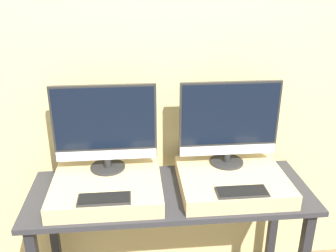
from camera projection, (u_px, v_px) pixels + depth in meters
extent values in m
cube|color=#DBC684|center=(165.00, 85.00, 2.20)|extent=(8.00, 0.04, 2.60)
cube|color=#2D2D33|center=(170.00, 192.00, 2.08)|extent=(1.55, 0.56, 0.03)
cube|color=#232328|center=(54.00, 233.00, 2.37)|extent=(0.05, 0.05, 0.77)
cube|color=#232328|center=(274.00, 220.00, 2.49)|extent=(0.05, 0.05, 0.77)
cube|color=#D6B77F|center=(107.00, 187.00, 2.02)|extent=(0.58, 0.50, 0.08)
cylinder|color=#282828|center=(108.00, 167.00, 2.13)|extent=(0.20, 0.20, 0.01)
cylinder|color=#282828|center=(108.00, 162.00, 2.12)|extent=(0.04, 0.04, 0.05)
cube|color=#282828|center=(105.00, 123.00, 2.03)|extent=(0.56, 0.02, 0.43)
cube|color=black|center=(104.00, 119.00, 2.00)|extent=(0.54, 0.00, 0.35)
cube|color=silver|center=(107.00, 155.00, 2.08)|extent=(0.55, 0.00, 0.06)
cube|color=#2D2D2D|center=(104.00, 199.00, 1.83)|extent=(0.26, 0.11, 0.01)
cube|color=black|center=(104.00, 198.00, 1.82)|extent=(0.25, 0.10, 0.00)
cube|color=#D6B77F|center=(232.00, 181.00, 2.08)|extent=(0.58, 0.50, 0.08)
cylinder|color=#282828|center=(226.00, 162.00, 2.19)|extent=(0.20, 0.20, 0.01)
cylinder|color=#282828|center=(227.00, 157.00, 2.18)|extent=(0.04, 0.04, 0.05)
cube|color=#282828|center=(229.00, 119.00, 2.09)|extent=(0.56, 0.02, 0.43)
cube|color=black|center=(230.00, 115.00, 2.06)|extent=(0.54, 0.00, 0.35)
cube|color=silver|center=(228.00, 150.00, 2.14)|extent=(0.55, 0.00, 0.06)
cube|color=#2D2D2D|center=(242.00, 192.00, 1.89)|extent=(0.26, 0.11, 0.01)
cube|color=black|center=(242.00, 191.00, 1.89)|extent=(0.25, 0.10, 0.00)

